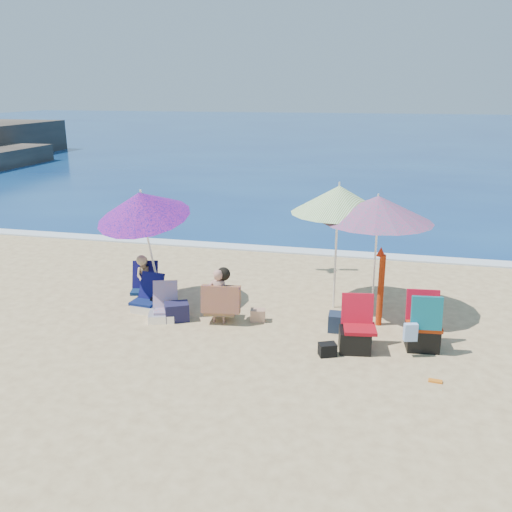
% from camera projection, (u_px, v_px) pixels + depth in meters
% --- Properties ---
extents(ground, '(120.00, 120.00, 0.00)m').
position_uv_depth(ground, '(260.00, 339.00, 8.99)').
color(ground, '#D8BC84').
rests_on(ground, ground).
extents(sea, '(120.00, 80.00, 0.12)m').
position_uv_depth(sea, '(367.00, 133.00, 50.91)').
color(sea, navy).
rests_on(sea, ground).
extents(foam, '(120.00, 0.50, 0.04)m').
position_uv_depth(foam, '(305.00, 251.00, 13.73)').
color(foam, white).
rests_on(foam, ground).
extents(umbrella_turquoise, '(1.98, 1.98, 2.20)m').
position_uv_depth(umbrella_turquoise, '(378.00, 209.00, 9.46)').
color(umbrella_turquoise, white).
rests_on(umbrella_turquoise, ground).
extents(umbrella_striped, '(2.21, 2.21, 2.30)m').
position_uv_depth(umbrella_striped, '(339.00, 200.00, 9.85)').
color(umbrella_striped, white).
rests_on(umbrella_striped, ground).
extents(umbrella_blue, '(2.02, 2.08, 2.33)m').
position_uv_depth(umbrella_blue, '(141.00, 205.00, 9.90)').
color(umbrella_blue, white).
rests_on(umbrella_blue, ground).
extents(furled_umbrella, '(0.18, 0.16, 1.39)m').
position_uv_depth(furled_umbrella, '(381.00, 283.00, 9.32)').
color(furled_umbrella, '#B1300C').
rests_on(furled_umbrella, ground).
extents(chair_navy, '(0.56, 0.63, 0.65)m').
position_uv_depth(chair_navy, '(148.00, 301.00, 10.13)').
color(chair_navy, '#0D1A49').
rests_on(chair_navy, ground).
extents(chair_rainbow, '(0.61, 0.70, 0.62)m').
position_uv_depth(chair_rainbow, '(164.00, 310.00, 9.75)').
color(chair_rainbow, '#D0494A').
rests_on(chair_rainbow, ground).
extents(camp_chair_left, '(0.61, 0.56, 0.86)m').
position_uv_depth(camp_chair_left, '(356.00, 334.00, 8.55)').
color(camp_chair_left, '#9E0B17').
rests_on(camp_chair_left, ground).
extents(camp_chair_right, '(0.60, 0.74, 0.94)m').
position_uv_depth(camp_chair_right, '(423.00, 329.00, 8.56)').
color(camp_chair_right, '#A92D0C').
rests_on(camp_chair_right, ground).
extents(person_center, '(0.69, 0.57, 0.98)m').
position_uv_depth(person_center, '(220.00, 297.00, 9.50)').
color(person_center, tan).
rests_on(person_center, ground).
extents(person_left, '(0.61, 0.65, 0.90)m').
position_uv_depth(person_left, '(145.00, 277.00, 10.71)').
color(person_left, tan).
rests_on(person_left, ground).
extents(bag_navy_a, '(0.50, 0.45, 0.32)m').
position_uv_depth(bag_navy_a, '(177.00, 312.00, 9.68)').
color(bag_navy_a, '#1C1A39').
rests_on(bag_navy_a, ground).
extents(bag_black_a, '(0.33, 0.25, 0.23)m').
position_uv_depth(bag_black_a, '(161.00, 303.00, 10.19)').
color(bag_black_a, black).
rests_on(bag_black_a, ground).
extents(bag_tan, '(0.28, 0.22, 0.22)m').
position_uv_depth(bag_tan, '(258.00, 315.00, 9.65)').
color(bag_tan, tan).
rests_on(bag_tan, ground).
extents(bag_navy_b, '(0.41, 0.31, 0.30)m').
position_uv_depth(bag_navy_b, '(341.00, 322.00, 9.26)').
color(bag_navy_b, '#1B273B').
rests_on(bag_navy_b, ground).
extents(bag_black_b, '(0.31, 0.27, 0.20)m').
position_uv_depth(bag_black_b, '(327.00, 350.00, 8.41)').
color(bag_black_b, black).
rests_on(bag_black_b, ground).
extents(orange_item, '(0.20, 0.11, 0.03)m').
position_uv_depth(orange_item, '(435.00, 381.00, 7.68)').
color(orange_item, orange).
rests_on(orange_item, ground).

